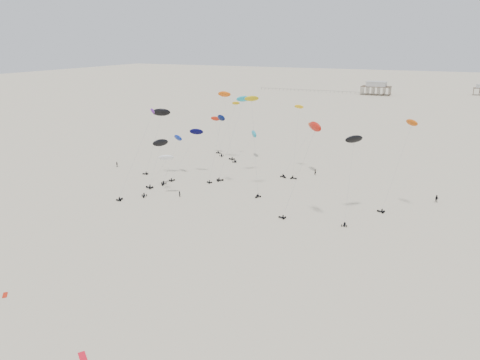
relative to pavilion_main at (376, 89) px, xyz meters
The scene contains 28 objects.
ground_plane 150.39m from the pavilion_main, 86.19° to the right, with size 900.00×900.00×0.00m, color beige.
pavilion_main is the anchor object (origin of this frame).
pavilion_small 76.16m from the pavilion_main, 23.20° to the left, with size 9.00×7.00×8.00m.
pier_fence 52.11m from the pavilion_main, behind, with size 80.20×0.20×1.50m.
rig_0 215.67m from the pavilion_main, 95.54° to the right, with size 7.86×6.81×13.68m.
rig_1 265.73m from the pavilion_main, 93.80° to the right, with size 6.94×12.63×23.65m.
rig_2 250.80m from the pavilion_main, 79.48° to the right, with size 7.26×9.39×22.21m.
rig_3 247.88m from the pavilion_main, 88.35° to the right, with size 8.46×11.28×26.09m.
rig_4 262.33m from the pavilion_main, 92.96° to the right, with size 7.25×8.35×11.36m.
rig_5 241.16m from the pavilion_main, 93.84° to the right, with size 4.84×14.59×16.76m.
rig_6 246.20m from the pavilion_main, 94.58° to the right, with size 6.11×16.21×16.38m.
rig_7 226.04m from the pavilion_main, 86.86° to the right, with size 6.10×15.27×23.05m.
rig_8 256.42m from the pavilion_main, 82.10° to the right, with size 4.83×15.08×19.93m.
rig_9 246.07m from the pavilion_main, 90.98° to the right, with size 5.98×4.71×19.88m.
rig_10 220.06m from the pavilion_main, 93.94° to the right, with size 6.84×3.37×23.41m.
rig_11 213.43m from the pavilion_main, 94.83° to the right, with size 8.47×4.35×19.03m.
rig_12 255.92m from the pavilion_main, 94.19° to the right, with size 3.86×8.41×13.27m.
rig_13 246.86m from the pavilion_main, 95.65° to the right, with size 8.88×5.90×20.56m.
rig_14 225.46m from the pavilion_main, 86.08° to the right, with size 8.83×14.14×17.18m.
rig_15 213.84m from the pavilion_main, 92.10° to the right, with size 5.49×14.55×12.59m.
rig_16 235.94m from the pavilion_main, 90.76° to the right, with size 5.71×15.63×24.86m.
rig_17 262.71m from the pavilion_main, 84.08° to the right, with size 8.84×7.80×22.54m.
spectator_0 261.90m from the pavilion_main, 91.70° to the right, with size 0.70×0.48×1.93m, color black.
spectator_1 244.02m from the pavilion_main, 77.14° to the right, with size 1.13×0.65×2.30m, color black.
spectator_2 248.28m from the pavilion_main, 99.84° to the right, with size 1.23×0.66×2.09m, color black.
spectator_3 227.34m from the pavilion_main, 85.20° to the right, with size 0.79×0.54×2.18m, color black.
grounded_kite_a 323.24m from the pavilion_main, 87.29° to the right, with size 2.20×0.90×0.08m, color red.
grounded_kite_b 316.35m from the pavilion_main, 91.32° to the right, with size 1.80×0.70×0.07m, color red.
Camera 1 is at (46.09, -11.47, 40.25)m, focal length 35.00 mm.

